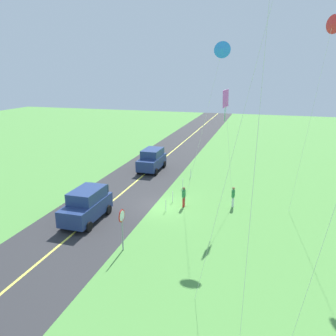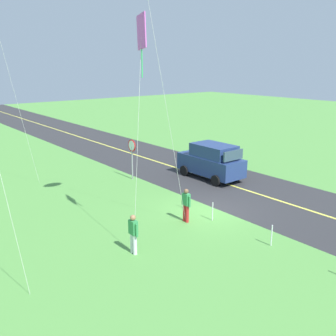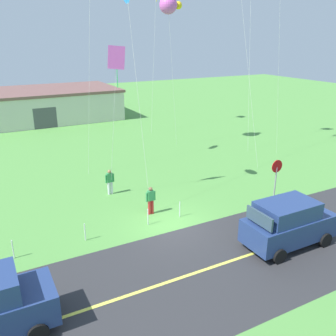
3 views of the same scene
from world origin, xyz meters
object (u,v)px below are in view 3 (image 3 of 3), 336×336
stop_sign (276,172)px  person_adult_near (151,200)px  car_suv_foreground (288,223)px  kite_pink_drift (169,5)px  warehouse_distant (37,105)px  person_adult_companion (110,181)px  kite_blue_mid (116,60)px

stop_sign → person_adult_near: stop_sign is taller
car_suv_foreground → kite_pink_drift: bearing=80.8°
stop_sign → warehouse_distant: bearing=105.8°
stop_sign → person_adult_companion: bearing=146.6°
person_adult_companion → kite_blue_mid: kite_blue_mid is taller
person_adult_near → kite_blue_mid: (-0.60, 2.77, 7.20)m
person_adult_near → warehouse_distant: bearing=-162.2°
stop_sign → person_adult_companion: 10.02m
person_adult_companion → stop_sign: bearing=-34.4°
stop_sign → person_adult_near: bearing=165.6°
kite_pink_drift → car_suv_foreground: bearing=-99.2°
kite_blue_mid → car_suv_foreground: bearing=-60.7°
stop_sign → car_suv_foreground: bearing=-126.8°
stop_sign → warehouse_distant: (-8.55, 30.23, -0.05)m
person_adult_companion → warehouse_distant: size_ratio=0.09×
stop_sign → kite_pink_drift: (-0.30, 12.81, 9.79)m
kite_pink_drift → kite_blue_mid: bearing=-132.8°
warehouse_distant → stop_sign: bearing=-74.2°
person_adult_near → kite_blue_mid: size_ratio=0.18×
car_suv_foreground → warehouse_distant: bearing=99.2°
car_suv_foreground → kite_blue_mid: 12.09m
person_adult_companion → kite_pink_drift: (8.04, 7.32, 10.73)m
warehouse_distant → person_adult_near: bearing=-87.4°
car_suv_foreground → person_adult_companion: bearing=119.2°
person_adult_near → kite_pink_drift: (6.97, 10.95, 10.73)m
person_adult_companion → warehouse_distant: bearing=89.5°
stop_sign → warehouse_distant: size_ratio=0.14×
kite_pink_drift → person_adult_companion: bearing=-137.7°
car_suv_foreground → stop_sign: 5.07m
person_adult_near → person_adult_companion: same height
car_suv_foreground → kite_pink_drift: 19.99m
person_adult_companion → kite_blue_mid: (0.47, -0.86, 7.20)m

